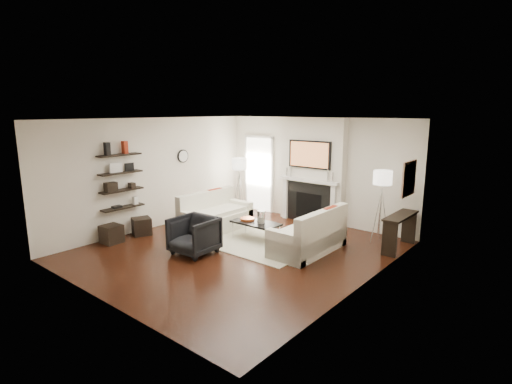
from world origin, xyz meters
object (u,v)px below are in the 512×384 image
Objects in this scene: loveseat_left_base at (216,222)px; ottoman_near at (142,226)px; loveseat_right_base at (308,241)px; coffee_table at (256,223)px; lamp_left_shade at (239,164)px; armchair at (194,234)px; lamp_right_shade at (383,178)px.

ottoman_near is at bearing -129.20° from loveseat_left_base.
loveseat_right_base is 1.64× the size of coffee_table.
ottoman_near is at bearing -149.21° from coffee_table.
loveseat_left_base is at bearing -70.75° from lamp_left_shade.
lamp_left_shade is at bearing 111.19° from armchair.
loveseat_left_base and coffee_table have the same top height.
loveseat_left_base is 2.14× the size of armchair.
lamp_right_shade is at bearing 34.02° from ottoman_near.
loveseat_left_base is 1.00× the size of loveseat_right_base.
lamp_left_shade reaches higher than ottoman_near.
lamp_right_shade is (2.61, 3.11, 1.03)m from armchair.
loveseat_right_base is 3.48m from lamp_left_shade.
coffee_table is at bearing 1.43° from loveseat_left_base.
armchair is (-0.43, -1.45, 0.02)m from coffee_table.
lamp_right_shade is at bearing 26.37° from loveseat_left_base.
armchair is (-1.71, -1.59, 0.21)m from loveseat_right_base.
ottoman_near is at bearing -145.98° from lamp_right_shade.
lamp_right_shade is at bearing 59.62° from loveseat_right_base.
armchair reaches higher than coffee_table.
loveseat_left_base is 4.50× the size of lamp_left_shade.
lamp_right_shade is 5.60m from ottoman_near.
armchair is 3.27m from lamp_left_shade.
loveseat_right_base is 2.14× the size of armchair.
loveseat_right_base reaches higher than ottoman_near.
armchair is at bearing -129.97° from lamp_right_shade.
lamp_right_shade reaches higher than coffee_table.
loveseat_right_base is (2.51, 0.16, 0.00)m from loveseat_left_base.
lamp_right_shade is (3.41, 1.69, 1.24)m from loveseat_left_base.
loveseat_left_base is 4.50× the size of lamp_right_shade.
lamp_right_shade reaches higher than loveseat_right_base.
armchair is 4.19m from lamp_right_shade.
coffee_table is 2.94m from lamp_right_shade.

